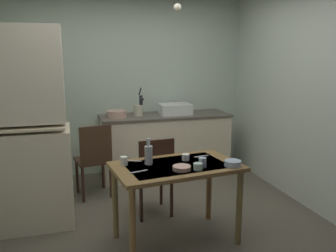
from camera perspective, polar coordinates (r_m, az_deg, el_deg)
ground_plane at (r=3.73m, az=-0.63°, el=-16.05°), size 4.70×4.70×0.00m
wall_back at (r=5.18m, az=-6.25°, el=6.89°), size 3.51×0.10×2.63m
wall_right at (r=4.15m, az=23.52°, el=4.86°), size 0.10×3.80×2.63m
hutch_cabinet at (r=3.74m, az=-21.94°, el=-1.47°), size 0.80×0.58×2.01m
counter_cabinet at (r=5.06m, az=-0.45°, el=-3.09°), size 1.84×0.64×0.89m
sink_basin at (r=4.99m, az=1.12°, el=2.84°), size 0.44×0.34×0.15m
hand_pump at (r=4.91m, az=-4.44°, el=3.73°), size 0.05×0.27×0.39m
mixing_bowl_counter at (r=4.77m, az=-8.43°, el=1.95°), size 0.27×0.27×0.10m
stoneware_crock at (r=4.88m, az=-4.93°, el=2.55°), size 0.13×0.13×0.15m
dining_table at (r=3.21m, az=1.36°, el=-8.19°), size 1.21×0.81×0.75m
chair_far_side at (r=3.77m, az=-2.42°, el=-7.82°), size 0.43×0.43×0.88m
chair_by_counter at (r=4.33m, az=-12.04°, el=-5.23°), size 0.46×0.46×0.92m
serving_bowl_wide at (r=3.03m, az=2.27°, el=-6.89°), size 0.16×0.16×0.04m
soup_bowl_small at (r=3.18m, az=10.58°, el=-6.04°), size 0.15×0.15×0.05m
mug_tall at (r=3.11m, az=5.68°, el=-5.97°), size 0.07×0.07×0.09m
mug_dark at (r=3.04m, az=4.93°, el=-6.65°), size 0.08×0.08×0.06m
teacup_mint at (r=3.18m, az=-7.24°, el=-5.70°), size 0.06×0.06×0.08m
teacup_cream at (r=3.30m, az=2.91°, el=-5.12°), size 0.07×0.07×0.06m
glass_bottle at (r=3.17m, az=-3.21°, el=-4.64°), size 0.07×0.07×0.24m
table_knife at (r=3.00m, az=-4.85°, el=-7.47°), size 0.17×0.06×0.00m
teaspoon_near_bowl at (r=3.44m, az=5.51°, el=-4.95°), size 0.16×0.04×0.00m
teaspoon_by_cup at (r=3.29m, az=-5.33°, el=-5.74°), size 0.12×0.06×0.00m
pendant_bulb at (r=3.77m, az=1.55°, el=18.86°), size 0.08×0.08×0.08m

